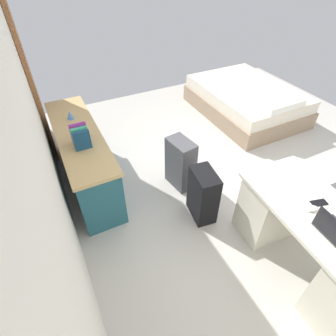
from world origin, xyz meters
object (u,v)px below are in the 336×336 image
(bed, at_px, (246,101))
(cell_phone_by_mouse, at_px, (319,203))
(figurine_small, at_px, (70,115))
(suitcase_black, at_px, (203,195))
(suitcase_spare_grey, at_px, (180,164))
(laptop, at_px, (336,232))
(desk, at_px, (310,243))
(credenza, at_px, (84,158))
(computer_mouse, at_px, (312,209))

(bed, distance_m, cell_phone_by_mouse, 2.86)
(cell_phone_by_mouse, xyz_separation_m, figurine_small, (2.30, 1.58, 0.05))
(suitcase_black, bearing_deg, bed, -42.06)
(suitcase_spare_grey, bearing_deg, laptop, -176.36)
(desk, bearing_deg, laptop, 148.64)
(laptop, distance_m, figurine_small, 2.94)
(credenza, height_order, figurine_small, figurine_small)
(laptop, relative_size, computer_mouse, 3.25)
(laptop, xyz_separation_m, computer_mouse, (0.26, -0.06, -0.03))
(suitcase_black, bearing_deg, suitcase_spare_grey, 4.88)
(bed, distance_m, suitcase_spare_grey, 2.17)
(computer_mouse, relative_size, cell_phone_by_mouse, 0.74)
(figurine_small, bearing_deg, credenza, -179.73)
(desk, height_order, suitcase_spare_grey, desk)
(credenza, height_order, computer_mouse, computer_mouse)
(credenza, height_order, laptop, laptop)
(bed, bearing_deg, desk, 151.27)
(suitcase_black, height_order, computer_mouse, computer_mouse)
(figurine_small, bearing_deg, suitcase_black, -145.42)
(laptop, bearing_deg, figurine_small, 28.54)
(suitcase_spare_grey, bearing_deg, credenza, 51.83)
(desk, height_order, laptop, laptop)
(desk, distance_m, cell_phone_by_mouse, 0.39)
(cell_phone_by_mouse, bearing_deg, suitcase_black, 48.66)
(credenza, height_order, suitcase_spare_grey, credenza)
(credenza, relative_size, suitcase_black, 2.92)
(suitcase_spare_grey, xyz_separation_m, laptop, (-1.68, -0.37, 0.46))
(bed, relative_size, computer_mouse, 19.02)
(suitcase_black, distance_m, laptop, 1.29)
(desk, xyz_separation_m, laptop, (-0.15, 0.09, 0.40))
(suitcase_black, bearing_deg, cell_phone_by_mouse, -138.31)
(laptop, bearing_deg, suitcase_spare_grey, 12.49)
(bed, height_order, laptop, laptop)
(laptop, distance_m, computer_mouse, 0.27)
(suitcase_black, distance_m, figurine_small, 1.84)
(desk, height_order, suitcase_black, desk)
(bed, bearing_deg, figurine_small, 93.20)
(credenza, distance_m, computer_mouse, 2.51)
(figurine_small, bearing_deg, desk, -148.37)
(suitcase_black, relative_size, laptop, 1.90)
(bed, distance_m, suitcase_black, 2.51)
(bed, bearing_deg, cell_phone_by_mouse, 151.40)
(suitcase_black, bearing_deg, desk, -145.57)
(cell_phone_by_mouse, bearing_deg, laptop, 163.31)
(suitcase_black, bearing_deg, computer_mouse, -144.56)
(desk, bearing_deg, suitcase_black, 26.81)
(cell_phone_by_mouse, height_order, figurine_small, figurine_small)
(bed, relative_size, suitcase_spare_grey, 2.93)
(desk, xyz_separation_m, bed, (2.60, -1.42, -0.14))
(desk, distance_m, figurine_small, 2.89)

